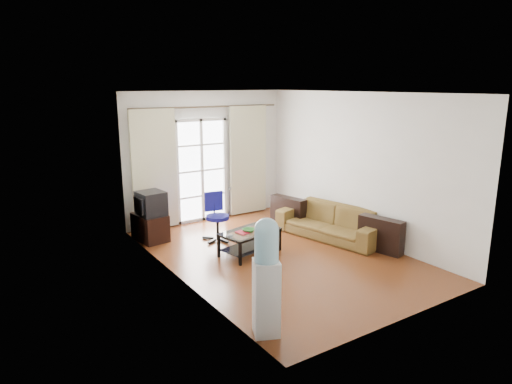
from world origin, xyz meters
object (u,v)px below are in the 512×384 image
Objects in this scene: sofa at (331,222)px; task_chair at (217,226)px; coffee_table at (250,239)px; water_cooler at (266,275)px; tv_stand at (150,227)px; crt_tv at (150,204)px.

sofa is 2.49× the size of task_chair.
coffee_table is 0.79× the size of water_cooler.
task_chair reaches higher than sofa.
crt_tv is (0.00, -0.06, 0.47)m from tv_stand.
sofa is at bearing -36.28° from crt_tv.
task_chair is at bearing 96.69° from coffee_table.
water_cooler is (-2.95, -2.16, 0.43)m from sofa.
tv_stand is (-2.90, 1.71, -0.05)m from sofa.
crt_tv reaches higher than task_chair.
task_chair is (-0.11, 0.96, -0.00)m from coffee_table.
tv_stand is at bearing 112.74° from water_cooler.
task_chair is (-1.84, 1.07, -0.04)m from sofa.
coffee_table is 1.98m from tv_stand.
tv_stand is (-1.17, 1.60, -0.02)m from coffee_table.
task_chair is (1.06, -0.65, 0.01)m from tv_stand.
crt_tv is 3.81m from water_cooler.
task_chair reaches higher than coffee_table.
water_cooler reaches higher than sofa.
coffee_table is 2.11× the size of crt_tv.
sofa is 3.37m from tv_stand.
crt_tv reaches higher than coffee_table.
tv_stand is 1.28× the size of crt_tv.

